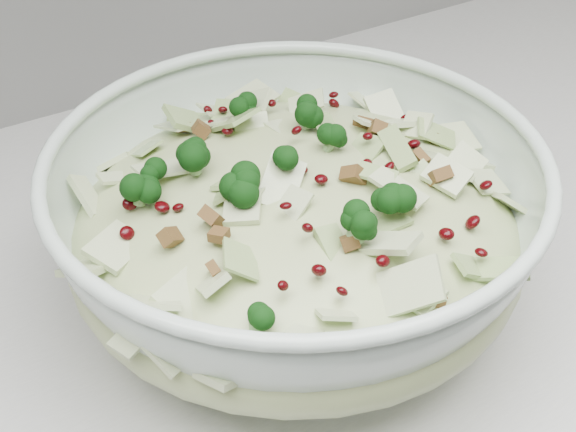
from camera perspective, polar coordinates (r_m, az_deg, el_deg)
name	(u,v)px	position (r m, az deg, el deg)	size (l,w,h in m)	color
mixing_bowl	(295,231)	(0.57, 0.53, -1.05)	(0.44, 0.44, 0.14)	silver
salad	(296,206)	(0.55, 0.54, 0.75)	(0.41, 0.41, 0.14)	#C5CF8E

